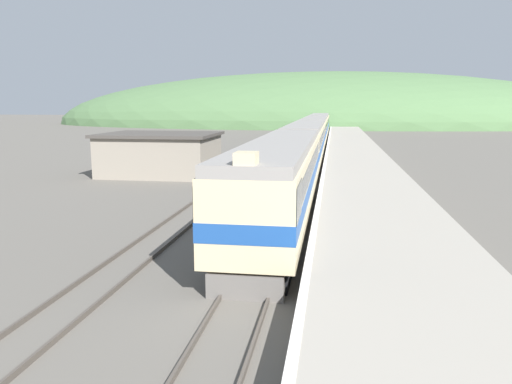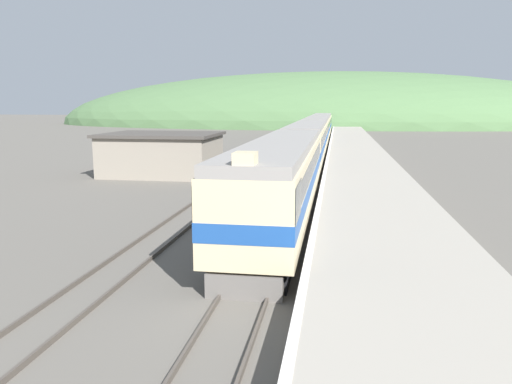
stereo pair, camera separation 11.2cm
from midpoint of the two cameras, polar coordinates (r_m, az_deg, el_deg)
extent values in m
cube|color=#4C443D|center=(67.67, 6.43, 5.19)|extent=(0.08, 180.00, 0.16)
cube|color=#4C443D|center=(67.61, 7.64, 5.16)|extent=(0.08, 180.00, 0.16)
cube|color=#4C443D|center=(68.07, 2.35, 5.28)|extent=(0.08, 180.00, 0.16)
cube|color=#4C443D|center=(67.91, 3.56, 5.25)|extent=(0.08, 180.00, 0.16)
cube|color=#9E9689|center=(47.69, 11.68, 3.50)|extent=(5.89, 140.00, 0.95)
cube|color=silver|center=(47.60, 8.29, 4.17)|extent=(0.24, 140.00, 0.01)
ellipsoid|color=#517547|center=(143.28, 8.24, 7.66)|extent=(156.06, 70.23, 28.96)
cube|color=gray|center=(41.55, -10.59, 4.14)|extent=(8.59, 6.90, 3.16)
cube|color=#47423D|center=(41.42, -10.67, 6.48)|extent=(9.09, 7.40, 0.24)
cube|color=black|center=(24.62, 3.05, -2.43)|extent=(2.45, 19.22, 0.85)
cube|color=beige|center=(24.30, 3.09, 1.73)|extent=(2.99, 20.44, 2.76)
cube|color=#1E4C99|center=(24.33, 3.08, 1.21)|extent=(3.02, 20.46, 0.61)
cube|color=black|center=(24.22, 3.10, 3.15)|extent=(3.01, 19.22, 0.83)
cube|color=gray|center=(24.12, 3.12, 5.45)|extent=(2.81, 20.44, 0.40)
cube|color=black|center=(15.31, -0.54, -0.88)|extent=(3.03, 2.20, 1.10)
cube|color=beige|center=(14.45, -1.01, 3.89)|extent=(0.64, 0.80, 0.36)
cube|color=slate|center=(15.10, -1.14, -10.74)|extent=(2.33, 0.40, 0.77)
cube|color=black|center=(45.17, 5.91, 3.24)|extent=(2.45, 18.35, 0.85)
cube|color=beige|center=(45.00, 5.95, 5.53)|extent=(2.99, 19.52, 2.76)
cube|color=#1E4C99|center=(45.01, 5.95, 5.24)|extent=(3.02, 19.54, 0.61)
cube|color=black|center=(44.95, 5.97, 6.30)|extent=(3.01, 18.35, 0.83)
cube|color=gray|center=(44.90, 5.99, 7.54)|extent=(2.81, 19.52, 0.40)
cube|color=black|center=(65.48, 6.97, 5.32)|extent=(2.45, 18.35, 0.85)
cube|color=beige|center=(65.35, 7.00, 6.90)|extent=(2.99, 19.52, 2.76)
cube|color=#1E4C99|center=(65.37, 7.00, 6.71)|extent=(3.02, 19.54, 0.61)
cube|color=black|center=(65.32, 7.01, 7.43)|extent=(3.01, 18.35, 0.83)
cube|color=gray|center=(65.29, 7.03, 8.29)|extent=(2.81, 19.52, 0.40)
cube|color=black|center=(85.83, 7.53, 6.42)|extent=(2.45, 18.35, 0.85)
cube|color=beige|center=(85.74, 7.55, 7.62)|extent=(2.99, 19.52, 2.76)
cube|color=#1E4C99|center=(85.75, 7.55, 7.48)|extent=(3.02, 19.54, 0.61)
cube|color=black|center=(85.72, 7.56, 8.03)|extent=(3.01, 18.35, 0.83)
cube|color=gray|center=(85.69, 7.58, 8.68)|extent=(2.81, 19.52, 0.40)
camera|label=1|loc=(0.06, -89.83, 0.03)|focal=35.00mm
camera|label=2|loc=(0.06, 90.17, -0.03)|focal=35.00mm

